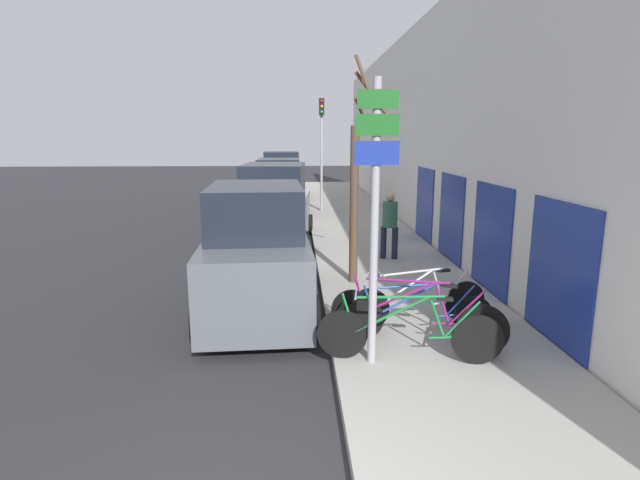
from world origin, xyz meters
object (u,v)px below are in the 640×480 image
parked_car_0 (257,254)px  street_tree (356,190)px  parked_car_3 (281,178)px  bicycle_0 (409,333)px  pedestrian_near (390,221)px  parked_car_2 (280,189)px  bicycle_1 (415,317)px  traffic_light (322,138)px  signpost (375,212)px  bicycle_3 (418,302)px  parked_car_1 (275,208)px  bicycle_2 (419,314)px

parked_car_0 → street_tree: (1.89, 1.19, 1.01)m
parked_car_3 → street_tree: size_ratio=0.96×
bicycle_0 → parked_car_0: parked_car_0 is taller
parked_car_3 → pedestrian_near: size_ratio=2.64×
parked_car_2 → street_tree: size_ratio=1.04×
parked_car_3 → bicycle_1: bearing=-85.1°
traffic_light → bicycle_1: bearing=-87.1°
parked_car_0 → pedestrian_near: (2.95, 3.14, 0.05)m
street_tree → parked_car_0: bearing=-147.8°
bicycle_1 → parked_car_0: 3.13m
bicycle_1 → traffic_light: (-0.66, 13.22, 2.47)m
signpost → bicycle_3: (0.90, 1.22, -1.61)m
bicycle_0 → parked_car_3: parked_car_3 is taller
bicycle_0 → parked_car_2: size_ratio=0.52×
bicycle_0 → parked_car_1: 8.47m
parked_car_1 → pedestrian_near: parked_car_1 is taller
bicycle_3 → street_tree: 2.99m
parked_car_2 → parked_car_1: bearing=-88.7°
parked_car_3 → parked_car_0: bearing=-92.5°
bicycle_1 → parked_car_3: (-2.41, 18.33, 0.49)m
bicycle_3 → parked_car_2: bearing=0.8°
bicycle_3 → bicycle_0: bearing=150.6°
bicycle_0 → bicycle_3: bicycle_3 is taller
parked_car_0 → pedestrian_near: bearing=44.0°
parked_car_0 → bicycle_2: bearing=-37.6°
signpost → pedestrian_near: size_ratio=2.24×
bicycle_0 → parked_car_2: bearing=17.5°
pedestrian_near → parked_car_2: bearing=-56.0°
bicycle_3 → street_tree: bearing=4.8°
pedestrian_near → bicycle_1: bearing=97.9°
bicycle_1 → parked_car_1: (-2.29, 7.66, 0.48)m
parked_car_1 → traffic_light: size_ratio=1.07×
signpost → parked_car_1: signpost is taller
bicycle_1 → traffic_light: 13.46m
pedestrian_near → bicycle_0: bearing=96.4°
signpost → bicycle_3: 2.21m
bicycle_2 → street_tree: 3.35m
bicycle_1 → bicycle_2: 0.29m
pedestrian_near → parked_car_1: bearing=-27.2°
bicycle_0 → bicycle_3: (0.42, 1.22, -0.00)m
parked_car_0 → signpost: bearing=-59.3°
bicycle_2 → traffic_light: bearing=0.8°
parked_car_3 → pedestrian_near: (2.99, -13.21, 0.03)m
bicycle_0 → bicycle_3: 1.29m
bicycle_2 → parked_car_3: (-2.53, 18.07, 0.54)m
bicycle_1 → bicycle_3: bearing=7.2°
bicycle_3 → parked_car_2: parked_car_2 is taller
bicycle_0 → pedestrian_near: bearing=0.9°
traffic_light → bicycle_0: bearing=-88.1°
parked_car_2 → traffic_light: traffic_light is taller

